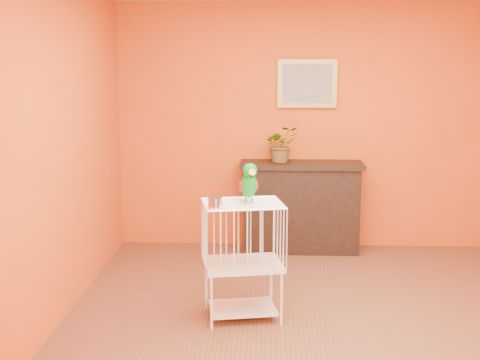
{
  "coord_description": "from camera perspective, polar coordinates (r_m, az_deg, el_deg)",
  "views": [
    {
      "loc": [
        -0.38,
        -4.84,
        2.02
      ],
      "look_at": [
        -0.61,
        0.15,
        1.1
      ],
      "focal_mm": 50.0,
      "sensor_mm": 36.0,
      "label": 1
    }
  ],
  "objects": [
    {
      "name": "room_shell",
      "position": [
        4.88,
        7.13,
        5.2
      ],
      "size": [
        4.5,
        4.5,
        4.5
      ],
      "color": "#E14B15",
      "rests_on": "ground"
    },
    {
      "name": "framed_picture",
      "position": [
        7.07,
        5.76,
        8.19
      ],
      "size": [
        0.62,
        0.04,
        0.5
      ],
      "color": "#A28039",
      "rests_on": "room_shell"
    },
    {
      "name": "parrot",
      "position": [
        5.09,
        0.76,
        -0.2
      ],
      "size": [
        0.16,
        0.28,
        0.32
      ],
      "rotation": [
        0.0,
        0.0,
        0.26
      ],
      "color": "#59544C",
      "rests_on": "birdcage"
    },
    {
      "name": "ground",
      "position": [
        5.26,
        6.73,
        -12.24
      ],
      "size": [
        4.5,
        4.5,
        0.0
      ],
      "primitive_type": "plane",
      "color": "brown",
      "rests_on": "ground"
    },
    {
      "name": "feed_cup",
      "position": [
        4.94,
        -2.12,
        -1.92
      ],
      "size": [
        0.11,
        0.11,
        0.07
      ],
      "primitive_type": "cylinder",
      "color": "silver",
      "rests_on": "birdcage"
    },
    {
      "name": "console_cabinet",
      "position": [
        7.05,
        5.21,
        -2.29
      ],
      "size": [
        1.27,
        0.46,
        0.95
      ],
      "color": "black",
      "rests_on": "ground"
    },
    {
      "name": "potted_plant",
      "position": [
        6.91,
        3.52,
        2.7
      ],
      "size": [
        0.45,
        0.47,
        0.3
      ],
      "primitive_type": "imported",
      "rotation": [
        0.0,
        0.0,
        0.34
      ],
      "color": "#26722D",
      "rests_on": "console_cabinet"
    },
    {
      "name": "birdcage",
      "position": [
        5.23,
        0.23,
        -6.71
      ],
      "size": [
        0.67,
        0.56,
        0.92
      ],
      "rotation": [
        0.0,
        0.0,
        0.19
      ],
      "color": "white",
      "rests_on": "ground"
    }
  ]
}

